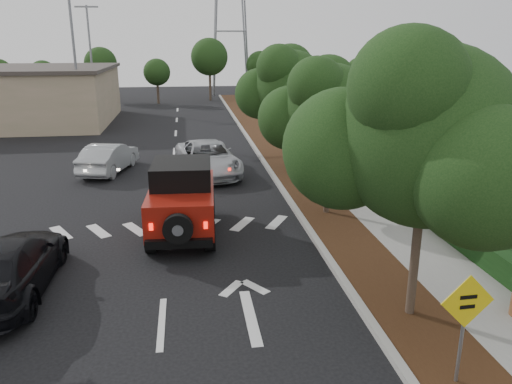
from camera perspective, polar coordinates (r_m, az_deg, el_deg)
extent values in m
plane|color=black|center=(11.71, -10.73, -14.54)|extent=(120.00, 120.00, 0.00)
cube|color=#9E9B93|center=(23.12, 1.91, 1.96)|extent=(0.20, 70.00, 0.15)
cube|color=black|center=(23.31, 4.33, 2.00)|extent=(1.80, 70.00, 0.12)
cube|color=gray|center=(23.78, 8.81, 2.15)|extent=(2.00, 70.00, 0.12)
cube|color=black|center=(24.14, 12.04, 3.03)|extent=(0.80, 70.00, 0.80)
cylinder|color=black|center=(17.75, -10.90, -1.79)|extent=(0.36, 0.91, 0.89)
cylinder|color=black|center=(17.65, -5.27, -1.65)|extent=(0.36, 0.91, 0.89)
cylinder|color=black|center=(15.14, -11.89, -5.19)|extent=(0.36, 0.91, 0.89)
cylinder|color=black|center=(15.02, -5.27, -5.06)|extent=(0.36, 0.91, 0.89)
cube|color=maroon|center=(16.16, -8.42, -1.25)|extent=(2.22, 4.22, 1.12)
cube|color=black|center=(16.22, -8.49, 2.19)|extent=(1.96, 2.36, 0.71)
cube|color=maroon|center=(17.68, -8.14, 0.06)|extent=(1.82, 1.25, 0.91)
cube|color=black|center=(14.32, -8.78, -5.85)|extent=(1.91, 0.30, 0.25)
cylinder|color=black|center=(13.99, -8.91, -4.20)|extent=(0.86, 0.29, 0.85)
cube|color=#FF190C|center=(14.27, -11.92, -3.93)|extent=(0.11, 0.05, 0.20)
cube|color=#FF190C|center=(14.16, -5.77, -3.81)|extent=(0.11, 0.05, 0.20)
imported|color=#B7B9C0|center=(23.52, -5.56, 3.86)|extent=(3.22, 5.74, 1.52)
imported|color=black|center=(13.88, -26.56, -7.51)|extent=(2.07, 5.07, 1.47)
imported|color=#A5A9AD|center=(24.79, -16.48, 3.79)|extent=(2.51, 4.51, 1.41)
imported|color=#96989D|center=(37.04, -24.20, 7.30)|extent=(4.80, 2.43, 1.57)
cylinder|color=slate|center=(9.85, 22.48, -14.76)|extent=(0.07, 0.07, 1.97)
cube|color=yellow|center=(9.51, 23.02, -11.46)|extent=(1.01, 0.06, 1.01)
cube|color=black|center=(9.46, 23.15, -11.00)|extent=(0.32, 0.02, 0.07)
cube|color=black|center=(9.54, 23.02, -12.00)|extent=(0.28, 0.02, 0.07)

